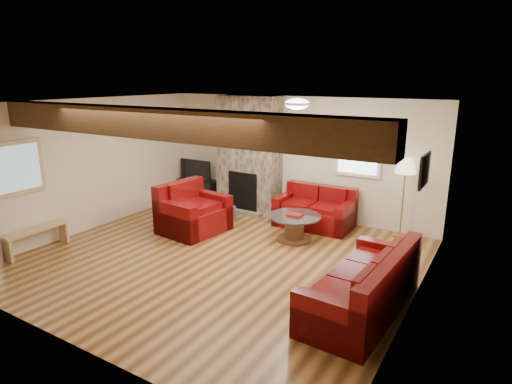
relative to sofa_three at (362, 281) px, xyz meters
The scene contains 17 objects.
room 2.65m from the sofa_three, behind, with size 8.00×8.00×8.00m.
oak_beam 3.25m from the sofa_three, 160.57° to the right, with size 6.00×0.36×0.38m, color black.
chimney_breast 4.58m from the sofa_three, 140.52° to the left, with size 1.40×0.67×2.50m.
back_window 3.48m from the sofa_three, 110.12° to the left, with size 0.90×0.08×1.10m, color silver, non-canonical shape.
hatch_window 5.65m from the sofa_three, 168.32° to the right, with size 0.08×1.00×0.90m, color tan, non-canonical shape.
ceiling_dome 2.87m from the sofa_three, 141.10° to the left, with size 0.40×0.40×0.18m, color white, non-canonical shape.
artwork_back 4.08m from the sofa_three, 127.06° to the left, with size 0.42×0.06×0.52m, color black, non-canonical shape.
artwork_right 1.58m from the sofa_three, 54.58° to the left, with size 0.06×0.55×0.42m, color black, non-canonical shape.
sofa_three is the anchor object (origin of this frame).
loveseat 3.16m from the sofa_three, 124.49° to the left, with size 1.48×0.85×0.78m, color #4C0705, non-canonical shape.
armchair_red 3.82m from the sofa_three, 162.46° to the left, with size 1.15×1.01×0.93m, color #4C0705, non-canonical shape.
coffee_table 2.50m from the sofa_three, 135.99° to the left, with size 0.96×0.96×0.50m.
tv_cabinet 5.72m from the sofa_three, 149.49° to the left, with size 1.02×0.41×0.51m, color black.
television 5.73m from the sofa_three, 149.49° to the left, with size 0.86×0.11×0.49m, color black.
floor_lamp 3.05m from the sofa_three, 93.79° to the left, with size 0.38×0.38×1.48m.
pine_bench 5.40m from the sofa_three, 169.49° to the right, with size 0.26×1.10×0.41m, color tan, non-canonical shape.
coal_bucket 4.06m from the sofa_three, 149.06° to the left, with size 0.31×0.31×0.29m, color slate, non-canonical shape.
Camera 1 is at (3.87, -5.24, 2.87)m, focal length 30.00 mm.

